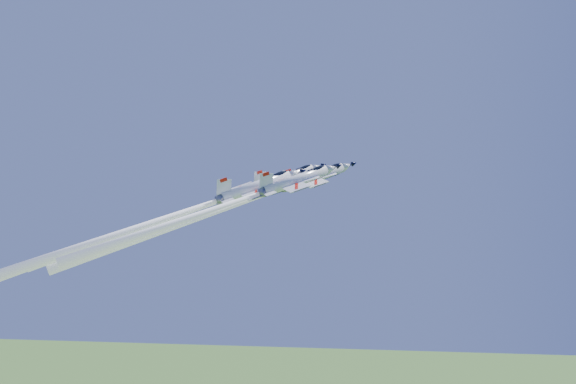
% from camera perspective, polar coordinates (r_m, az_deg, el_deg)
% --- Properties ---
extents(jet_lead, '(36.78, 25.75, 40.49)m').
position_cam_1_polar(jet_lead, '(116.41, -5.91, -1.58)').
color(jet_lead, white).
extents(jet_left, '(36.38, 25.48, 40.13)m').
position_cam_1_polar(jet_left, '(120.73, -8.28, -1.54)').
color(jet_left, white).
extents(jet_right, '(33.43, 22.97, 33.48)m').
position_cam_1_polar(jet_right, '(111.20, -6.31, -1.43)').
color(jet_right, white).
extents(jet_slot, '(36.31, 24.94, 36.29)m').
position_cam_1_polar(jet_slot, '(114.55, -10.35, -2.14)').
color(jet_slot, white).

